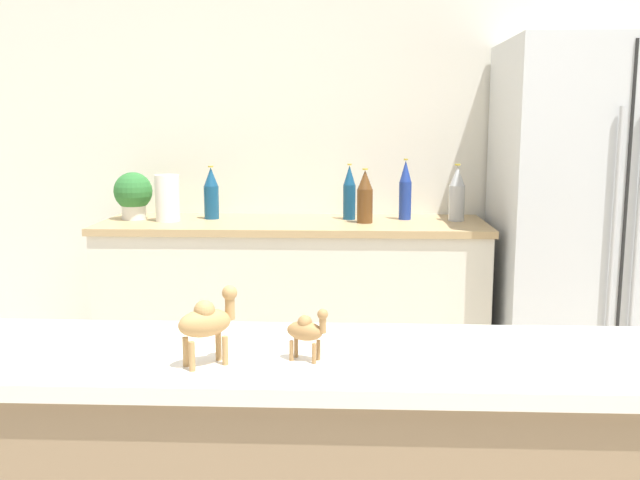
# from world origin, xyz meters

# --- Properties ---
(wall_back) EXTENTS (8.00, 0.06, 2.55)m
(wall_back) POSITION_xyz_m (0.00, 2.73, 1.27)
(wall_back) COLOR silver
(wall_back) RESTS_ON ground_plane
(back_counter) EXTENTS (1.94, 0.63, 0.92)m
(back_counter) POSITION_xyz_m (-0.41, 2.40, 0.46)
(back_counter) COLOR silver
(back_counter) RESTS_ON ground_plane
(refrigerator) EXTENTS (0.92, 0.77, 1.79)m
(refrigerator) POSITION_xyz_m (1.07, 2.31, 0.90)
(refrigerator) COLOR silver
(refrigerator) RESTS_ON ground_plane
(potted_plant) EXTENTS (0.20, 0.20, 0.24)m
(potted_plant) POSITION_xyz_m (-1.24, 2.44, 1.05)
(potted_plant) COLOR silver
(potted_plant) RESTS_ON back_counter
(paper_towel_roll) EXTENTS (0.12, 0.12, 0.23)m
(paper_towel_roll) POSITION_xyz_m (-1.05, 2.37, 1.04)
(paper_towel_roll) COLOR white
(paper_towel_roll) RESTS_ON back_counter
(back_bottle_0) EXTENTS (0.08, 0.08, 0.27)m
(back_bottle_0) POSITION_xyz_m (-0.05, 2.35, 1.05)
(back_bottle_0) COLOR brown
(back_bottle_0) RESTS_ON back_counter
(back_bottle_1) EXTENTS (0.06, 0.06, 0.29)m
(back_bottle_1) POSITION_xyz_m (-0.13, 2.48, 1.05)
(back_bottle_1) COLOR navy
(back_bottle_1) RESTS_ON back_counter
(back_bottle_2) EXTENTS (0.08, 0.08, 0.29)m
(back_bottle_2) POSITION_xyz_m (0.42, 2.45, 1.06)
(back_bottle_2) COLOR #B2B7BC
(back_bottle_2) RESTS_ON back_counter
(back_bottle_3) EXTENTS (0.08, 0.08, 0.27)m
(back_bottle_3) POSITION_xyz_m (-0.84, 2.47, 1.05)
(back_bottle_3) COLOR navy
(back_bottle_3) RESTS_ON back_counter
(back_bottle_4) EXTENTS (0.06, 0.06, 0.31)m
(back_bottle_4) POSITION_xyz_m (0.16, 2.49, 1.07)
(back_bottle_4) COLOR navy
(back_bottle_4) RESTS_ON back_counter
(camel_figurine) EXTENTS (0.09, 0.06, 0.11)m
(camel_figurine) POSITION_xyz_m (-0.21, 0.24, 0.99)
(camel_figurine) COLOR olive
(camel_figurine) RESTS_ON bar_counter
(camel_figurine_second) EXTENTS (0.12, 0.11, 0.16)m
(camel_figurine_second) POSITION_xyz_m (-0.41, 0.21, 1.02)
(camel_figurine_second) COLOR #A87F4C
(camel_figurine_second) RESTS_ON bar_counter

